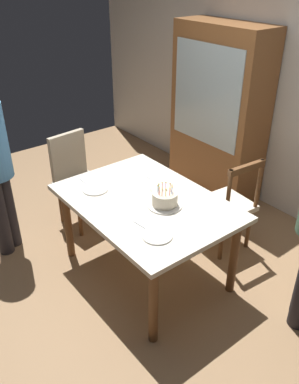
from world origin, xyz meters
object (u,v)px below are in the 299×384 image
chair_upholstered (76,175)px  chair_spindle_back (228,205)px  plate_far_side (162,187)px  china_cabinet (218,114)px  plate_near_celebrant (95,189)px  plate_near_guest (157,235)px  birthday_cake (165,200)px  dining_table (146,210)px

chair_upholstered → chair_spindle_back: bearing=34.4°
plate_far_side → china_cabinet: bearing=115.3°
chair_spindle_back → chair_upholstered: same height
plate_far_side → chair_upholstered: (-1.04, -0.28, -0.22)m
plate_near_celebrant → chair_spindle_back: bearing=62.1°
chair_spindle_back → china_cabinet: china_cabinet is taller
plate_near_guest → chair_upholstered: chair_upholstered is taller
plate_far_side → plate_near_guest: bearing=-42.5°
birthday_cake → plate_far_side: (-0.23, 0.16, -0.05)m
dining_table → birthday_cake: 0.23m
plate_near_celebrant → chair_upholstered: chair_upholstered is taller
plate_far_side → dining_table: bearing=-72.7°
plate_far_side → china_cabinet: size_ratio=0.12×
plate_far_side → chair_upholstered: size_ratio=0.23×
plate_far_side → plate_near_guest: (0.51, -0.46, 0.00)m
dining_table → china_cabinet: size_ratio=0.76×
birthday_cake → chair_upholstered: 1.30m
chair_upholstered → china_cabinet: 1.71m
dining_table → plate_near_guest: plate_near_guest is taller
plate_near_guest → dining_table: bearing=151.9°
dining_table → birthday_cake: size_ratio=5.17×
chair_spindle_back → china_cabinet: (-0.86, 0.72, 0.49)m
dining_table → plate_near_guest: 0.50m
birthday_cake → plate_near_celebrant: bearing=-151.5°
plate_near_celebrant → china_cabinet: bearing=99.5°
dining_table → plate_near_celebrant: bearing=-149.8°
plate_near_guest → chair_upholstered: (-1.55, 0.19, -0.22)m
plate_near_celebrant → chair_upholstered: 0.77m
birthday_cake → plate_far_side: 0.29m
plate_near_celebrant → plate_far_side: (0.33, 0.46, 0.00)m
birthday_cake → china_cabinet: (-0.85, 1.49, 0.15)m
plate_near_celebrant → plate_near_guest: 0.83m
chair_upholstered → china_cabinet: china_cabinet is taller
plate_near_guest → china_cabinet: bearing=122.3°
plate_near_guest → chair_spindle_back: size_ratio=0.23×
china_cabinet → chair_spindle_back: bearing=-40.0°
dining_table → chair_upholstered: bearing=-177.8°
dining_table → plate_far_side: plate_far_side is taller
birthday_cake → plate_far_side: bearing=144.6°
plate_far_side → chair_spindle_back: bearing=68.4°
chair_upholstered → birthday_cake: bearing=5.1°
plate_far_side → plate_near_guest: same height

